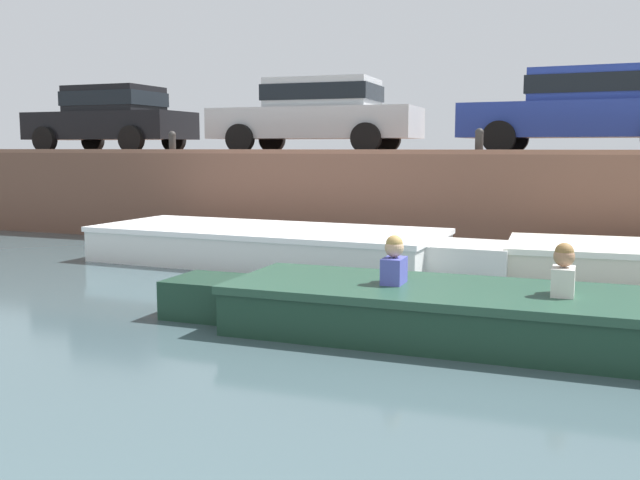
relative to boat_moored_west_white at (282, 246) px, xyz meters
The scene contains 10 objects.
ground_plane 4.92m from the boat_moored_west_white, 51.22° to the right, with size 400.00×400.00×0.00m, color #3D5156.
far_quay_wall 5.88m from the boat_moored_west_white, 58.31° to the left, with size 60.00×6.00×1.73m, color brown.
far_wall_coping 4.01m from the boat_moored_west_white, 34.33° to the left, with size 60.00×0.24×0.08m, color brown.
boat_moored_west_white is the anchor object (origin of this frame).
motorboat_passing 4.76m from the boat_moored_west_white, 47.06° to the right, with size 5.64×1.56×0.98m.
car_leftmost_black 7.73m from the boat_moored_west_white, 147.26° to the left, with size 3.91×1.90×1.54m.
car_left_inner_silver 4.70m from the boat_moored_west_white, 103.22° to the left, with size 4.43×2.01×1.54m.
car_centre_blue 6.34m from the boat_moored_west_white, 42.45° to the left, with size 4.37×2.12×1.54m.
mooring_bollard_west 4.42m from the boat_moored_west_white, 146.88° to the left, with size 0.15×0.15×0.45m.
mooring_bollard_mid 3.89m from the boat_moored_west_white, 39.43° to the left, with size 0.15×0.15×0.45m.
Camera 1 is at (1.51, -0.62, 1.84)m, focal length 40.00 mm.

